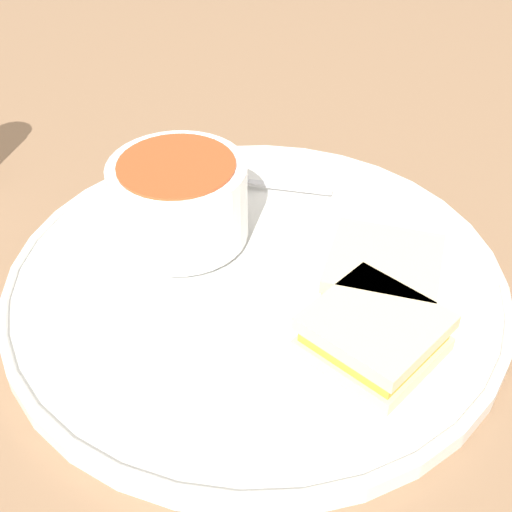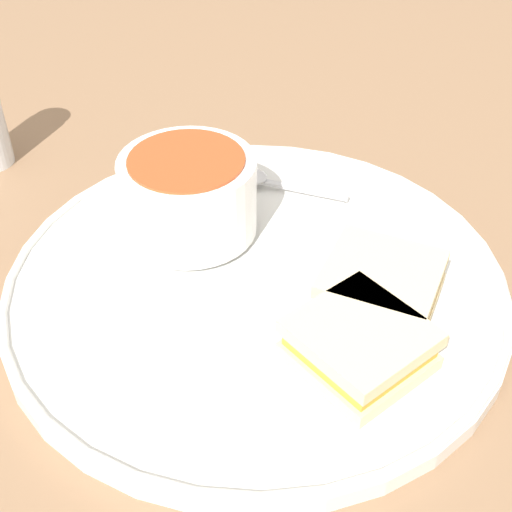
{
  "view_description": "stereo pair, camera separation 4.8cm",
  "coord_description": "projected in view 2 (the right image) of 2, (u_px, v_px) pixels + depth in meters",
  "views": [
    {
      "loc": [
        -0.25,
        -0.28,
        0.34
      ],
      "look_at": [
        0.0,
        0.0,
        0.03
      ],
      "focal_mm": 50.0,
      "sensor_mm": 36.0,
      "label": 1
    },
    {
      "loc": [
        -0.21,
        -0.31,
        0.34
      ],
      "look_at": [
        0.0,
        0.0,
        0.03
      ],
      "focal_mm": 50.0,
      "sensor_mm": 36.0,
      "label": 2
    }
  ],
  "objects": [
    {
      "name": "spoon",
      "position": [
        255.0,
        178.0,
        0.58
      ],
      "size": [
        0.07,
        0.09,
        0.01
      ],
      "rotation": [
        0.0,
        0.0,
        8.49
      ],
      "color": "silver",
      "rests_on": "plate"
    },
    {
      "name": "ground_plane",
      "position": [
        256.0,
        293.0,
        0.51
      ],
      "size": [
        2.4,
        2.4,
        0.0
      ],
      "primitive_type": "plane",
      "color": "#8E6B4C"
    },
    {
      "name": "soup_bowl",
      "position": [
        189.0,
        194.0,
        0.52
      ],
      "size": [
        0.1,
        0.1,
        0.06
      ],
      "color": "white",
      "rests_on": "plate"
    },
    {
      "name": "sandwich_half_far",
      "position": [
        381.0,
        285.0,
        0.46
      ],
      "size": [
        0.1,
        0.1,
        0.03
      ],
      "rotation": [
        0.0,
        0.0,
        5.27
      ],
      "color": "beige",
      "rests_on": "plate"
    },
    {
      "name": "sandwich_half_near",
      "position": [
        360.0,
        345.0,
        0.42
      ],
      "size": [
        0.08,
        0.08,
        0.03
      ],
      "rotation": [
        0.0,
        0.0,
        4.8
      ],
      "color": "beige",
      "rests_on": "plate"
    },
    {
      "name": "plate",
      "position": [
        256.0,
        283.0,
        0.5
      ],
      "size": [
        0.35,
        0.35,
        0.02
      ],
      "color": "white",
      "rests_on": "ground_plane"
    }
  ]
}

